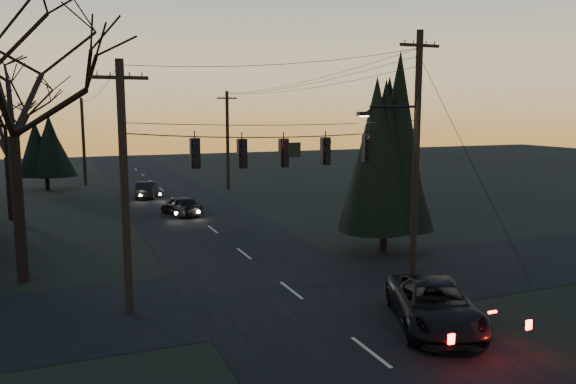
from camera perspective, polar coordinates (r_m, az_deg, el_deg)
name	(u,v)px	position (r m, az deg, el deg)	size (l,w,h in m)	color
main_road	(222,237)	(30.99, -6.73, -4.52)	(8.00, 120.00, 0.02)	black
cross_road	(291,290)	(21.84, 0.31, -9.96)	(60.00, 7.00, 0.02)	black
utility_pole_right	(412,275)	(24.36, 12.50, -8.24)	(5.00, 0.30, 10.00)	black
utility_pole_left	(130,311)	(20.46, -15.77, -11.58)	(1.80, 0.30, 8.50)	black
utility_pole_far_r	(228,189)	(49.52, -6.08, 0.28)	(1.80, 0.30, 8.50)	black
utility_pole_far_l	(86,185)	(55.65, -19.86, 0.71)	(0.30, 0.30, 8.00)	black
span_signal_assembly	(285,152)	(20.70, -0.29, 4.13)	(11.50, 0.44, 1.46)	black
bare_tree_left	(9,75)	(24.35, -26.47, 10.59)	(10.23, 10.23, 11.71)	black
evergreen_right	(386,151)	(27.20, 9.89, 4.09)	(3.88, 3.88, 8.64)	black
bare_tree_dist	(6,131)	(38.98, -26.73, 5.52)	(7.14, 7.14, 7.97)	black
evergreen_dist	(45,149)	(52.71, -23.42, 4.01)	(3.51, 3.51, 5.92)	black
suv_near	(434,305)	(18.76, 14.65, -11.06)	(2.37, 5.15, 1.43)	black
sedan_oncoming_a	(181,206)	(37.53, -10.80, -1.37)	(1.54, 3.82, 1.30)	black
sedan_oncoming_b	(147,190)	(45.76, -14.17, 0.23)	(1.37, 3.93, 1.29)	black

